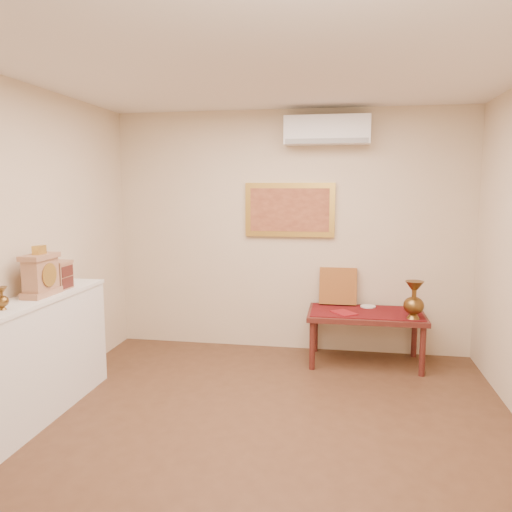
% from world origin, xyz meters
% --- Properties ---
extents(floor, '(4.50, 4.50, 0.00)m').
position_xyz_m(floor, '(0.00, 0.00, 0.00)').
color(floor, brown).
rests_on(floor, ground).
extents(ceiling, '(4.50, 4.50, 0.00)m').
position_xyz_m(ceiling, '(0.00, 0.00, 2.70)').
color(ceiling, silver).
rests_on(ceiling, ground).
extents(wall_back, '(4.00, 0.02, 2.70)m').
position_xyz_m(wall_back, '(0.00, 2.25, 1.35)').
color(wall_back, beige).
rests_on(wall_back, ground).
extents(wall_front, '(4.00, 0.02, 2.70)m').
position_xyz_m(wall_front, '(0.00, -2.25, 1.35)').
color(wall_front, beige).
rests_on(wall_front, ground).
extents(brass_urn_small, '(0.10, 0.10, 0.22)m').
position_xyz_m(brass_urn_small, '(-1.80, -0.22, 1.09)').
color(brass_urn_small, brown).
rests_on(brass_urn_small, display_ledge).
extents(table_cloth, '(1.14, 0.59, 0.01)m').
position_xyz_m(table_cloth, '(0.85, 1.88, 0.55)').
color(table_cloth, '#5E0F12').
rests_on(table_cloth, low_table).
extents(brass_urn_tall, '(0.20, 0.20, 0.46)m').
position_xyz_m(brass_urn_tall, '(1.30, 1.67, 0.79)').
color(brass_urn_tall, brown).
rests_on(brass_urn_tall, table_cloth).
extents(plate, '(0.16, 0.16, 0.01)m').
position_xyz_m(plate, '(0.88, 2.09, 0.56)').
color(plate, white).
rests_on(plate, table_cloth).
extents(menu, '(0.29, 0.31, 0.01)m').
position_xyz_m(menu, '(0.62, 1.76, 0.56)').
color(menu, maroon).
rests_on(menu, table_cloth).
extents(cushion, '(0.41, 0.18, 0.42)m').
position_xyz_m(cushion, '(0.55, 2.17, 0.76)').
color(cushion, maroon).
rests_on(cushion, table_cloth).
extents(display_ledge, '(0.37, 2.02, 0.98)m').
position_xyz_m(display_ledge, '(-1.82, 0.00, 0.49)').
color(display_ledge, white).
rests_on(display_ledge, floor).
extents(mantel_clock, '(0.17, 0.36, 0.41)m').
position_xyz_m(mantel_clock, '(-1.80, 0.25, 1.15)').
color(mantel_clock, tan).
rests_on(mantel_clock, display_ledge).
extents(wooden_chest, '(0.16, 0.21, 0.24)m').
position_xyz_m(wooden_chest, '(-1.80, 0.52, 1.10)').
color(wooden_chest, tan).
rests_on(wooden_chest, display_ledge).
extents(low_table, '(1.20, 0.70, 0.55)m').
position_xyz_m(low_table, '(0.85, 1.88, 0.48)').
color(low_table, '#531E18').
rests_on(low_table, floor).
extents(painting, '(1.00, 0.06, 0.60)m').
position_xyz_m(painting, '(0.00, 2.22, 1.60)').
color(painting, gold).
rests_on(painting, wall_back).
extents(ac_unit, '(0.90, 0.25, 0.30)m').
position_xyz_m(ac_unit, '(0.40, 2.12, 2.45)').
color(ac_unit, silver).
rests_on(ac_unit, wall_back).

